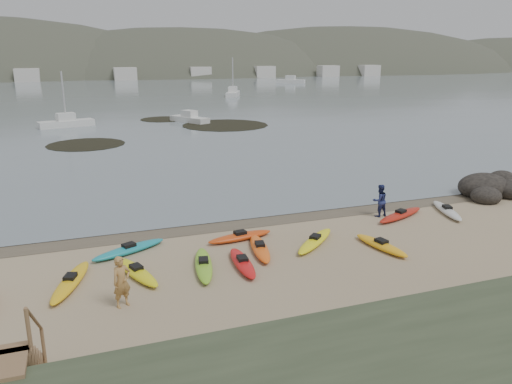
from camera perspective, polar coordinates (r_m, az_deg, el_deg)
name	(u,v)px	position (r m, az deg, el deg)	size (l,w,h in m)	color
ground	(256,218)	(27.23, 0.00, -3.04)	(600.00, 600.00, 0.00)	tan
wet_sand	(258,220)	(26.96, 0.22, -3.22)	(60.00, 60.00, 0.00)	brown
water	(88,67)	(324.52, -18.66, 13.36)	(1200.00, 1200.00, 0.00)	slate
stairs	(6,363)	(14.99, -26.71, -17.05)	(1.50, 2.70, 2.10)	olive
kayaks	(251,249)	(22.68, -0.61, -6.53)	(24.12, 6.95, 0.34)	#B42012
person_west	(122,282)	(18.47, -15.10, -9.88)	(0.69, 0.45, 1.89)	#B28447
person_east	(380,201)	(28.17, 13.96, -0.95)	(0.88, 0.68, 1.81)	navy
rock_cluster	(493,191)	(35.06, 25.49, 0.07)	(5.17, 3.78, 1.69)	black
kelp_mats	(181,128)	(60.27, -8.52, 7.21)	(25.62, 23.24, 0.04)	black
moored_boats	(159,93)	(108.48, -11.06, 11.08)	(89.14, 79.68, 1.24)	silver
far_hills	(192,110)	(224.84, -7.31, 9.27)	(550.00, 135.00, 80.00)	#384235
far_town	(122,74)	(170.05, -15.10, 12.90)	(199.00, 5.00, 4.00)	beige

